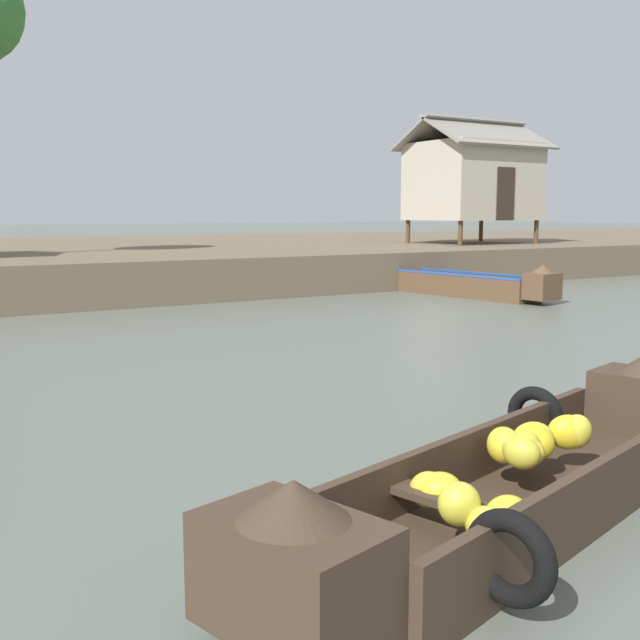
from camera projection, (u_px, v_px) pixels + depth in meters
name	position (u px, v px, depth m)	size (l,w,h in m)	color
ground_plane	(139.00, 384.00, 9.40)	(300.00, 300.00, 0.00)	#596056
banana_boat	(524.00, 473.00, 5.25)	(5.22, 2.42, 0.87)	#3D2D21
fishing_skiff_distant	(465.00, 283.00, 19.40)	(1.43, 5.25, 0.94)	brown
stilt_house_right	(473.00, 180.00, 27.08)	(4.70, 3.71, 4.43)	#4C3826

